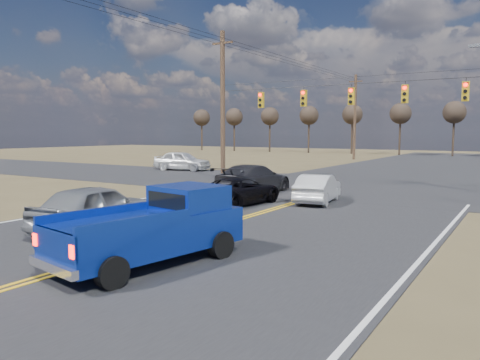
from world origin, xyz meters
The scene contains 12 objects.
ground centered at (0.00, 0.00, 0.00)m, with size 160.00×160.00×0.00m, color brown.
road_main centered at (0.00, 10.00, 0.00)m, with size 14.00×120.00×0.02m, color #28282B.
road_cross centered at (0.00, 18.00, 0.00)m, with size 120.00×12.00×0.02m, color #28282B.
signal_gantry centered at (0.50, 17.79, 5.06)m, with size 19.60×4.83×10.00m.
utility_poles centered at (0.00, 17.00, 5.23)m, with size 19.60×58.32×10.00m.
treeline centered at (0.00, 26.96, 5.70)m, with size 87.00×117.80×7.40m.
pickup_truck centered at (1.34, -0.27, 0.89)m, with size 2.64×5.14×1.84m.
silver_suv centered at (-2.86, 1.55, 0.78)m, with size 1.85×4.60×1.57m, color #95989C.
black_suv centered at (-1.97, 8.95, 0.61)m, with size 2.02×4.38×1.22m, color black.
white_car_queue centered at (0.80, 11.27, 0.65)m, with size 1.38×3.97×1.31m, color silver.
dgrey_car_queue centered at (-3.41, 12.62, 0.77)m, with size 2.14×5.27×1.53m, color #2E2E33.
cross_car_west centered at (-16.04, 22.24, 0.83)m, with size 4.86×1.95×1.66m, color silver.
Camera 1 is at (9.02, -8.67, 3.21)m, focal length 35.00 mm.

